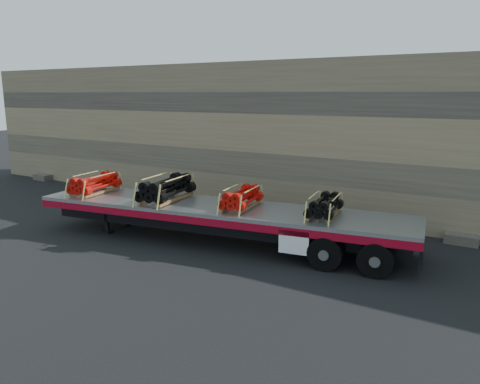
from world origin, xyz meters
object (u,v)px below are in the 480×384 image
at_px(bundle_midfront, 166,189).
at_px(bundle_midrear, 241,198).
at_px(bundle_front, 95,184).
at_px(bundle_rear, 325,206).
at_px(trailer, 218,224).

height_order(bundle_midfront, bundle_midrear, bundle_midfront).
distance_m(bundle_front, bundle_rear, 9.67).
relative_size(trailer, bundle_front, 6.64).
distance_m(trailer, bundle_rear, 4.14).
bearing_deg(bundle_rear, bundle_midfront, 180.00).
xyz_separation_m(bundle_front, bundle_midrear, (6.53, 1.06, -0.03)).
xyz_separation_m(bundle_midrear, bundle_rear, (3.01, 0.49, -0.02)).
height_order(bundle_midrear, bundle_rear, bundle_midrear).
bearing_deg(bundle_midrear, bundle_rear, -0.00).
xyz_separation_m(trailer, bundle_midfront, (-2.18, -0.36, 1.17)).
bearing_deg(bundle_midrear, trailer, -180.00).
xyz_separation_m(bundle_midfront, bundle_rear, (6.13, 1.00, -0.11)).
bearing_deg(bundle_midfront, trailer, -0.00).
height_order(bundle_front, bundle_rear, bundle_front).
bearing_deg(bundle_front, bundle_midfront, -0.00).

